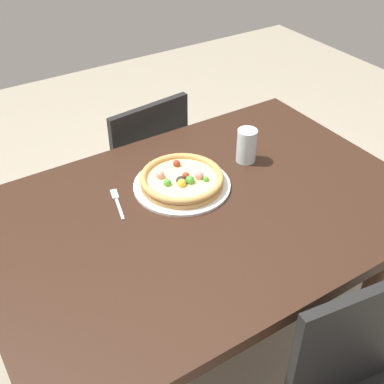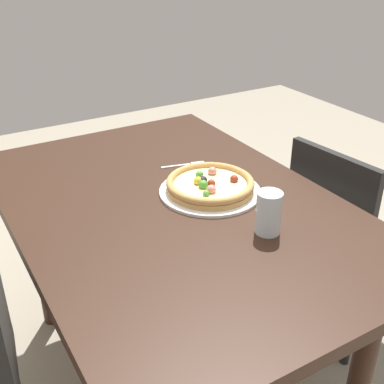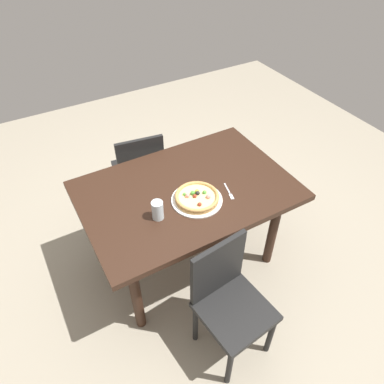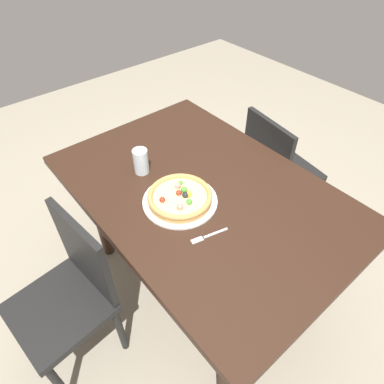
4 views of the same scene
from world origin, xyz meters
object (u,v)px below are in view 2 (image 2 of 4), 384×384
Objects in this scene: fork at (187,165)px; dining_table at (174,229)px; drinking_glass at (269,213)px; chair_far at (342,237)px; plate at (209,191)px; pizza at (209,184)px.

dining_table is at bearing -114.23° from fork.
chair_far is at bearing 108.49° from drinking_glass.
plate is 1.16× the size of pizza.
chair_far reaches higher than pizza.
chair_far is 0.65m from plate.
plate is at bearing -86.86° from fork.
fork is 1.29× the size of drinking_glass.
drinking_glass is (0.18, -0.55, 0.37)m from chair_far.
fork is at bearing -128.44° from chair_far.
drinking_glass reaches higher than chair_far.
pizza is at bearing -177.37° from drinking_glass.
chair_far is at bearing 79.26° from plate.
chair_far is 0.69m from fork.
chair_far reaches higher than fork.
drinking_glass is (0.29, 0.01, 0.06)m from plate.
pizza is 0.23m from fork.
dining_table is 0.36m from drinking_glass.
pizza is (0.00, -0.00, 0.03)m from plate.
drinking_glass reaches higher than dining_table.
drinking_glass is at bearing 27.54° from dining_table.
dining_table is at bearing -88.26° from pizza.
pizza reaches higher than plate.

